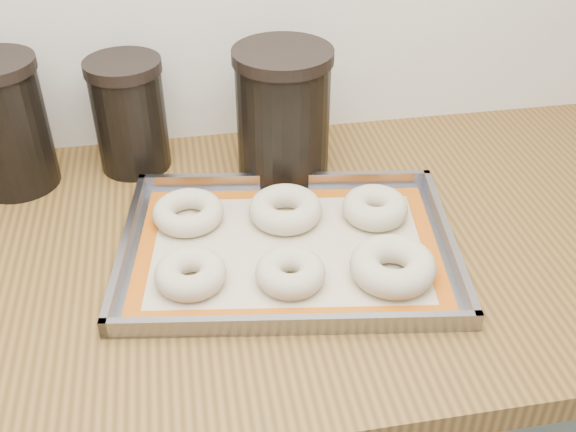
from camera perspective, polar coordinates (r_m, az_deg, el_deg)
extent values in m
cube|color=brown|center=(0.98, -9.29, -3.74)|extent=(3.06, 0.68, 0.04)
cube|color=gray|center=(0.95, 0.00, -2.85)|extent=(0.50, 0.39, 0.00)
cube|color=gray|center=(1.07, -0.25, 3.02)|extent=(0.46, 0.08, 0.02)
cube|color=gray|center=(0.82, 0.33, -9.16)|extent=(0.46, 0.08, 0.02)
cube|color=gray|center=(0.96, -13.55, -2.43)|extent=(0.06, 0.33, 0.02)
cube|color=gray|center=(0.97, 13.40, -1.96)|extent=(0.06, 0.33, 0.02)
cube|color=#C6B793|center=(0.95, 0.00, -2.72)|extent=(0.46, 0.35, 0.00)
cube|color=#B3500B|center=(1.05, -0.21, 1.87)|extent=(0.42, 0.08, 0.00)
cube|color=#B3500B|center=(0.84, 0.27, -8.32)|extent=(0.42, 0.08, 0.00)
cube|color=#B3500B|center=(0.96, -11.97, -2.82)|extent=(0.06, 0.25, 0.00)
cube|color=#B3500B|center=(0.97, 11.85, -2.39)|extent=(0.06, 0.25, 0.00)
torus|color=#BCAE92|center=(0.88, -8.26, -4.86)|extent=(0.12, 0.12, 0.03)
torus|color=#BCAE92|center=(0.88, 0.21, -4.79)|extent=(0.10, 0.10, 0.03)
torus|color=#BCAE92|center=(0.89, 8.86, -4.21)|extent=(0.15, 0.15, 0.04)
torus|color=#BCAE92|center=(1.00, -8.45, 0.30)|extent=(0.13, 0.13, 0.03)
torus|color=#BCAE92|center=(0.99, -0.22, 0.59)|extent=(0.11, 0.11, 0.04)
torus|color=#BCAE92|center=(1.00, 7.38, 0.71)|extent=(0.10, 0.10, 0.04)
cylinder|color=black|center=(1.13, -22.69, 6.74)|extent=(0.13, 0.13, 0.19)
cylinder|color=black|center=(1.13, -13.19, 7.90)|extent=(0.11, 0.11, 0.17)
cylinder|color=black|center=(1.09, -13.86, 12.21)|extent=(0.12, 0.12, 0.02)
cylinder|color=black|center=(1.08, -0.43, 8.28)|extent=(0.15, 0.15, 0.19)
cylinder|color=black|center=(1.04, -0.45, 13.42)|extent=(0.16, 0.16, 0.02)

